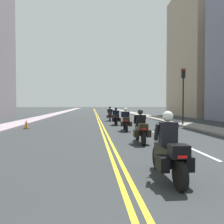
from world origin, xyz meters
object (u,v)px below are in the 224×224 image
object	(u,v)px
motorcycle_4	(110,115)
motorcycle_3	(116,118)
motorcycle_2	(126,121)
traffic_light_near	(183,86)
traffic_cone_0	(26,124)
motorcycle_0	(169,153)
motorcycle_1	(141,129)

from	to	relation	value
motorcycle_4	motorcycle_3	bearing A→B (deg)	-85.55
motorcycle_2	motorcycle_3	distance (m)	4.68
traffic_light_near	motorcycle_4	bearing A→B (deg)	132.47
motorcycle_4	traffic_cone_0	world-z (taller)	motorcycle_4
motorcycle_3	traffic_cone_0	distance (m)	7.53
motorcycle_4	traffic_light_near	xyz separation A→B (m)	(5.82, -6.36, 2.73)
motorcycle_0	motorcycle_2	bearing A→B (deg)	86.94
motorcycle_1	motorcycle_4	xyz separation A→B (m)	(-0.31, 15.07, -0.01)
motorcycle_2	motorcycle_4	world-z (taller)	motorcycle_4
motorcycle_3	traffic_light_near	world-z (taller)	traffic_light_near
traffic_cone_0	traffic_light_near	size ratio (longest dim) A/B	0.15
motorcycle_0	motorcycle_4	xyz separation A→B (m)	(0.13, 20.44, -0.01)
motorcycle_2	traffic_light_near	xyz separation A→B (m)	(5.49, 3.56, 2.72)
motorcycle_0	motorcycle_1	size ratio (longest dim) A/B	0.99
motorcycle_2	motorcycle_4	size ratio (longest dim) A/B	1.09
motorcycle_2	traffic_cone_0	size ratio (longest dim) A/B	3.17
traffic_cone_0	traffic_light_near	distance (m)	13.16
motorcycle_1	motorcycle_3	size ratio (longest dim) A/B	1.01
motorcycle_3	traffic_cone_0	world-z (taller)	motorcycle_3
motorcycle_0	motorcycle_3	world-z (taller)	motorcycle_0
motorcycle_1	traffic_light_near	size ratio (longest dim) A/B	0.47
motorcycle_0	traffic_light_near	size ratio (longest dim) A/B	0.47
motorcycle_4	traffic_light_near	distance (m)	9.05
motorcycle_2	motorcycle_4	distance (m)	9.93
motorcycle_1	motorcycle_2	xyz separation A→B (m)	(0.03, 5.15, 0.00)
motorcycle_3	traffic_light_near	distance (m)	6.41
motorcycle_0	motorcycle_1	distance (m)	5.39
motorcycle_2	traffic_cone_0	world-z (taller)	motorcycle_2
motorcycle_2	motorcycle_4	xyz separation A→B (m)	(-0.34, 9.92, -0.01)
motorcycle_4	traffic_light_near	bearing A→B (deg)	-44.64
motorcycle_0	motorcycle_4	size ratio (longest dim) A/B	1.08
motorcycle_0	traffic_cone_0	world-z (taller)	motorcycle_0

